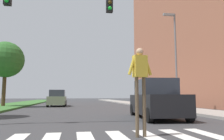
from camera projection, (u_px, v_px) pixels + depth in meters
ground_plane at (79, 105)px, 28.04m from camera, size 140.00×140.00×0.00m
crosswalk at (103, 138)px, 5.82m from camera, size 6.75×2.20×0.01m
median_strip at (13, 105)px, 24.77m from camera, size 4.18×64.00×0.15m
tree_far at (6, 60)px, 21.68m from camera, size 3.59×3.59×6.37m
sidewalk_right at (140, 104)px, 27.45m from camera, size 3.00×64.00×0.15m
traffic_light_gantry at (4, 15)px, 8.55m from camera, size 7.58×0.30×6.00m
street_lamp_right at (175, 51)px, 17.02m from camera, size 1.02×0.24×7.50m
pedestrian_performer at (140, 77)px, 6.15m from camera, size 0.75×0.29×2.49m
suv_crossing at (156, 100)px, 11.11m from camera, size 2.33×4.75×1.97m
sedan_midblock at (57, 99)px, 23.54m from camera, size 1.87×4.57×1.75m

